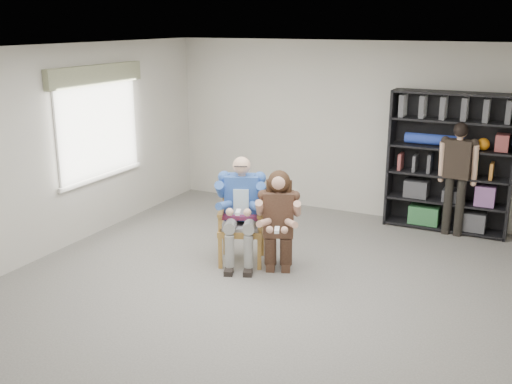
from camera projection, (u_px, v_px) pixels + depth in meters
The scene contains 8 objects.
room_shell at pixel (249, 177), 6.70m from camera, with size 6.00×7.00×2.80m, color beige, non-canonical shape.
floor at pixel (249, 292), 7.09m from camera, with size 6.00×7.00×0.01m, color #605D59.
window_left at pixel (99, 124), 8.74m from camera, with size 0.16×2.00×1.75m, color white, non-canonical shape.
armchair at pixel (242, 222), 7.82m from camera, with size 0.64×0.62×1.10m, color olive, non-canonical shape.
seated_man at pixel (241, 210), 7.78m from camera, with size 0.62×0.86×1.43m, color #204396, non-canonical shape.
kneeling_woman at pixel (278, 224), 7.45m from camera, with size 0.55×0.88×1.31m, color #351F18, non-canonical shape.
bookshelf at pixel (449, 163), 8.91m from camera, with size 1.80×0.38×2.10m, color black, non-canonical shape.
standing_man at pixel (456, 180), 8.75m from camera, with size 0.52×0.29×1.70m, color black, non-canonical shape.
Camera 1 is at (2.92, -5.79, 3.09)m, focal length 42.00 mm.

